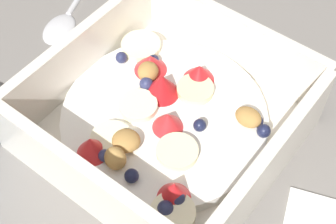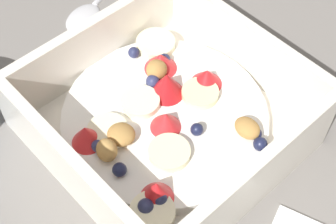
% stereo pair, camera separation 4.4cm
% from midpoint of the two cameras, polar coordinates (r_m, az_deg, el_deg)
% --- Properties ---
extents(ground_plane, '(2.40, 2.40, 0.00)m').
position_cam_midpoint_polar(ground_plane, '(0.47, -3.78, -2.81)').
color(ground_plane, gray).
extents(fruit_bowl, '(0.21, 0.21, 0.07)m').
position_cam_midpoint_polar(fruit_bowl, '(0.45, -2.95, -0.87)').
color(fruit_bowl, white).
rests_on(fruit_bowl, ground).
extents(spoon, '(0.08, 0.17, 0.01)m').
position_cam_midpoint_polar(spoon, '(0.58, -13.17, 10.85)').
color(spoon, silver).
rests_on(spoon, ground).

